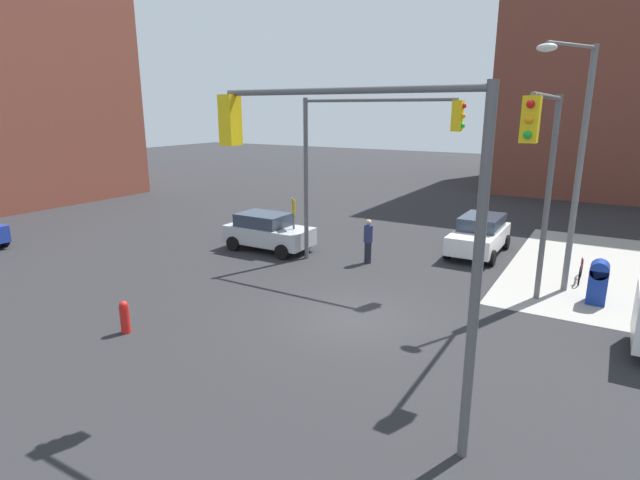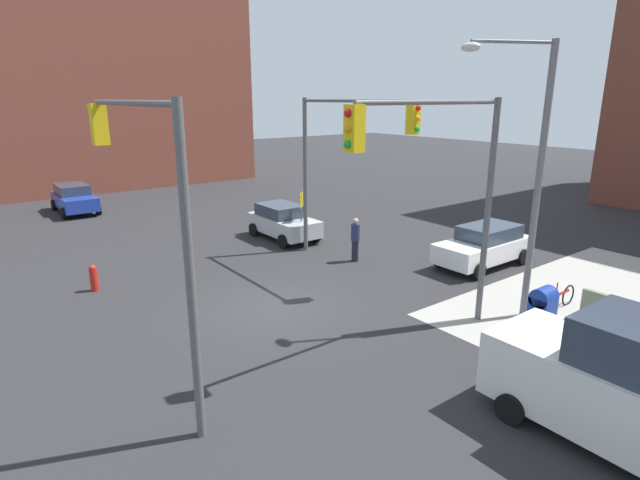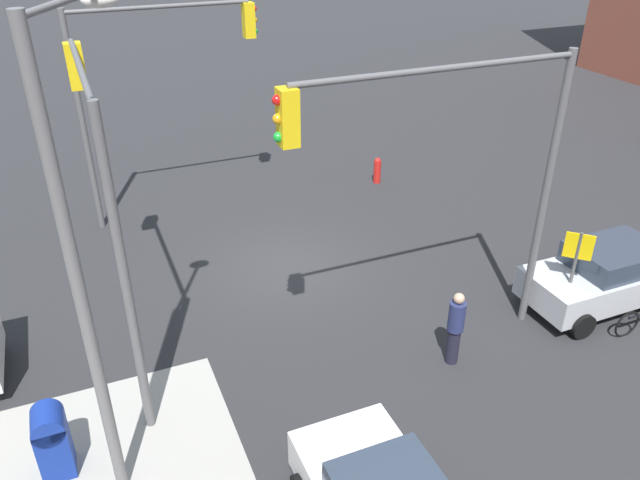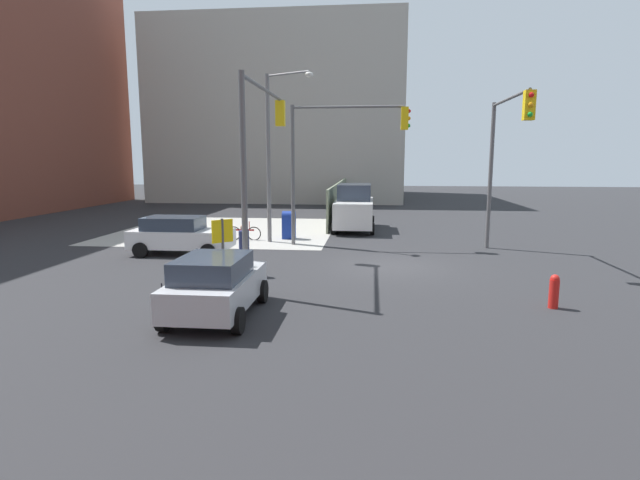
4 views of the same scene
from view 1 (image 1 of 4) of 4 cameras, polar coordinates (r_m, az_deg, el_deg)
ground_plane at (r=15.22m, az=3.83°, el=-8.80°), size 120.00×120.00×0.00m
traffic_signal_nw_corner at (r=18.95m, az=4.74°, el=10.48°), size 6.33×0.36×6.50m
traffic_signal_se_corner at (r=8.97m, az=5.02°, el=5.45°), size 5.47×0.36×6.50m
traffic_signal_ne_corner at (r=15.07m, az=24.16°, el=7.98°), size 0.36×5.47×6.50m
street_lamp_corner at (r=18.05m, az=27.10°, el=8.80°), size 1.48×2.42×8.00m
warning_sign_two_way at (r=21.40m, az=-3.03°, el=2.76°), size 0.48×0.48×2.40m
mailbox_blue at (r=18.27m, az=29.20°, el=-4.09°), size 0.56×0.64×1.43m
fire_hydrant at (r=15.04m, az=-21.42°, el=-8.13°), size 0.26×0.26×0.94m
sedan_silver at (r=22.15m, az=-5.99°, el=1.00°), size 3.85×2.02×1.62m
hatchback_white at (r=22.54m, az=17.77°, el=0.61°), size 2.02×4.25×1.62m
pedestrian_crossing at (r=20.17m, az=5.53°, el=-0.04°), size 0.36×0.36×1.81m
bicycle_leaning_on_fence at (r=20.50m, az=27.64°, el=-3.21°), size 0.05×1.75×0.97m
bicycle_at_crosswalk at (r=23.34m, az=-4.37°, el=0.49°), size 1.75×0.05×0.97m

